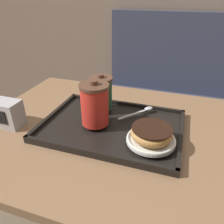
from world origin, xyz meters
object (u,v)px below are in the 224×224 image
(coffee_cup_rear, at_px, (101,93))
(napkin_dispenser, at_px, (5,113))
(coffee_cup_front, at_px, (95,104))
(spoon, at_px, (144,110))
(donut_chocolate_glazed, at_px, (152,133))

(coffee_cup_rear, relative_size, napkin_dispenser, 1.11)
(coffee_cup_front, bearing_deg, coffee_cup_rear, 100.09)
(spoon, bearing_deg, donut_chocolate_glazed, -122.19)
(coffee_cup_front, bearing_deg, donut_chocolate_glazed, -13.45)
(donut_chocolate_glazed, bearing_deg, spoon, 107.72)
(coffee_cup_front, relative_size, spoon, 1.19)
(coffee_cup_rear, xyz_separation_m, napkin_dispenser, (-0.29, -0.18, -0.04))
(napkin_dispenser, bearing_deg, coffee_cup_front, 13.77)
(coffee_cup_front, relative_size, donut_chocolate_glazed, 1.25)
(coffee_cup_rear, distance_m, donut_chocolate_glazed, 0.27)
(coffee_cup_rear, height_order, donut_chocolate_glazed, coffee_cup_rear)
(donut_chocolate_glazed, height_order, spoon, donut_chocolate_glazed)
(donut_chocolate_glazed, bearing_deg, coffee_cup_front, 166.55)
(donut_chocolate_glazed, relative_size, napkin_dispenser, 1.02)
(donut_chocolate_glazed, bearing_deg, napkin_dispenser, -176.77)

